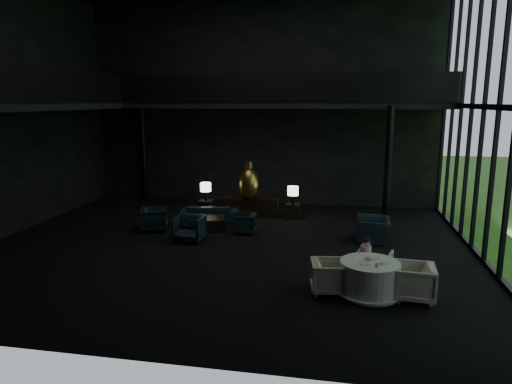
% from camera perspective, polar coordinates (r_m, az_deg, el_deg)
% --- Properties ---
extents(floor, '(14.00, 12.00, 0.02)m').
position_cam_1_polar(floor, '(13.33, -3.71, -6.86)').
color(floor, black).
rests_on(floor, ground).
extents(wall_back, '(14.00, 0.04, 8.00)m').
position_cam_1_polar(wall_back, '(18.54, 0.71, 10.85)').
color(wall_back, black).
rests_on(wall_back, ground).
extents(wall_front, '(14.00, 0.04, 8.00)m').
position_cam_1_polar(wall_front, '(7.01, -16.29, 9.61)').
color(wall_front, black).
rests_on(wall_front, ground).
extents(curtain_wall, '(0.20, 12.00, 8.00)m').
position_cam_1_polar(curtain_wall, '(12.86, 28.12, 9.32)').
color(curtain_wall, black).
rests_on(curtain_wall, ground).
extents(mezzanine_left, '(2.00, 12.00, 0.25)m').
position_cam_1_polar(mezzanine_left, '(15.29, -26.63, 9.57)').
color(mezzanine_left, black).
rests_on(mezzanine_left, wall_left).
extents(mezzanine_back, '(12.00, 2.00, 0.25)m').
position_cam_1_polar(mezzanine_back, '(17.40, 3.45, 10.80)').
color(mezzanine_back, black).
rests_on(mezzanine_back, wall_back).
extents(railing_left, '(0.06, 12.00, 1.00)m').
position_cam_1_polar(railing_left, '(14.72, -23.65, 12.14)').
color(railing_left, black).
rests_on(railing_left, mezzanine_left).
extents(railing_back, '(12.00, 0.06, 1.00)m').
position_cam_1_polar(railing_back, '(16.42, 3.04, 12.87)').
color(railing_back, black).
rests_on(railing_back, mezzanine_back).
extents(column_nw, '(0.24, 0.24, 4.00)m').
position_cam_1_polar(column_nw, '(19.84, -13.89, 4.76)').
color(column_nw, black).
rests_on(column_nw, floor).
extents(column_ne, '(0.24, 0.24, 4.00)m').
position_cam_1_polar(column_ne, '(16.50, 16.17, 3.38)').
color(column_ne, black).
rests_on(column_ne, floor).
extents(console, '(2.09, 0.47, 0.66)m').
position_cam_1_polar(console, '(16.72, -0.80, -1.89)').
color(console, black).
rests_on(console, floor).
extents(bronze_urn, '(0.73, 0.73, 1.35)m').
position_cam_1_polar(bronze_urn, '(16.42, -0.89, 1.11)').
color(bronze_urn, olive).
rests_on(bronze_urn, console).
extents(side_table_left, '(0.51, 0.51, 0.56)m').
position_cam_1_polar(side_table_left, '(16.96, -6.22, -1.95)').
color(side_table_left, black).
rests_on(side_table_left, floor).
extents(table_lamp_left, '(0.39, 0.39, 0.66)m').
position_cam_1_polar(table_lamp_left, '(16.76, -6.32, 0.52)').
color(table_lamp_left, black).
rests_on(table_lamp_left, side_table_left).
extents(side_table_right, '(0.49, 0.49, 0.54)m').
position_cam_1_polar(side_table_right, '(16.46, 4.65, -2.36)').
color(side_table_right, black).
rests_on(side_table_right, floor).
extents(table_lamp_right, '(0.39, 0.39, 0.65)m').
position_cam_1_polar(table_lamp_right, '(16.15, 4.63, 0.04)').
color(table_lamp_right, black).
rests_on(table_lamp_right, side_table_right).
extents(sofa, '(1.94, 0.86, 0.73)m').
position_cam_1_polar(sofa, '(16.09, -5.84, -2.35)').
color(sofa, black).
rests_on(sofa, floor).
extents(lounge_armchair_west, '(1.04, 1.07, 0.89)m').
position_cam_1_polar(lounge_armchair_west, '(15.19, -12.60, -3.09)').
color(lounge_armchair_west, black).
rests_on(lounge_armchair_west, floor).
extents(lounge_armchair_east, '(0.61, 0.65, 0.63)m').
position_cam_1_polar(lounge_armchair_east, '(14.59, -1.42, -3.93)').
color(lounge_armchair_east, black).
rests_on(lounge_armchair_east, floor).
extents(lounge_armchair_south, '(0.95, 0.89, 0.95)m').
position_cam_1_polar(lounge_armchair_south, '(13.86, -8.33, -4.19)').
color(lounge_armchair_south, black).
rests_on(lounge_armchair_south, floor).
extents(window_armchair, '(0.78, 1.16, 0.98)m').
position_cam_1_polar(window_armchair, '(14.12, 14.40, -4.07)').
color(window_armchair, '#15212F').
rests_on(window_armchair, floor).
extents(coffee_table, '(1.11, 1.11, 0.40)m').
position_cam_1_polar(coffee_table, '(15.12, -5.69, -3.90)').
color(coffee_table, black).
rests_on(coffee_table, floor).
extents(dining_table, '(1.45, 1.45, 0.75)m').
position_cam_1_polar(dining_table, '(10.38, 13.98, -10.66)').
color(dining_table, white).
rests_on(dining_table, floor).
extents(dining_chair_north, '(0.94, 0.91, 0.80)m').
position_cam_1_polar(dining_chair_north, '(11.17, 14.50, -8.71)').
color(dining_chair_north, '#B1AE96').
rests_on(dining_chair_north, floor).
extents(dining_chair_east, '(0.91, 0.96, 0.93)m').
position_cam_1_polar(dining_chair_east, '(10.38, 19.13, -10.18)').
color(dining_chair_east, beige).
rests_on(dining_chair_east, floor).
extents(dining_chair_west, '(0.85, 0.89, 0.81)m').
position_cam_1_polar(dining_chair_west, '(10.31, 9.15, -10.15)').
color(dining_chair_west, '#B5AC95').
rests_on(dining_chair_west, floor).
extents(child, '(0.25, 0.25, 0.55)m').
position_cam_1_polar(child, '(11.12, 13.57, -6.99)').
color(child, '#CB8098').
rests_on(child, dining_chair_north).
extents(plate_a, '(0.32, 0.32, 0.02)m').
position_cam_1_polar(plate_a, '(10.09, 13.53, -8.67)').
color(plate_a, white).
rests_on(plate_a, dining_table).
extents(plate_b, '(0.28, 0.28, 0.02)m').
position_cam_1_polar(plate_b, '(10.47, 14.71, -7.99)').
color(plate_b, white).
rests_on(plate_b, dining_table).
extents(saucer, '(0.19, 0.19, 0.01)m').
position_cam_1_polar(saucer, '(10.22, 15.91, -8.55)').
color(saucer, white).
rests_on(saucer, dining_table).
extents(coffee_cup, '(0.08, 0.08, 0.06)m').
position_cam_1_polar(coffee_cup, '(10.11, 15.39, -8.54)').
color(coffee_cup, white).
rests_on(coffee_cup, saucer).
extents(cereal_bowl, '(0.17, 0.17, 0.09)m').
position_cam_1_polar(cereal_bowl, '(10.35, 13.94, -7.99)').
color(cereal_bowl, white).
rests_on(cereal_bowl, dining_table).
extents(cream_pot, '(0.09, 0.09, 0.08)m').
position_cam_1_polar(cream_pot, '(9.94, 14.83, -8.87)').
color(cream_pot, '#99999E').
rests_on(cream_pot, dining_table).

